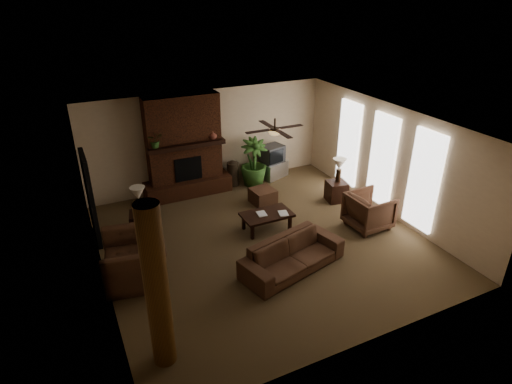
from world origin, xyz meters
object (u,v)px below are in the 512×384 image
floor_vase (233,171)px  armchair_left (134,252)px  coffee_table (267,216)px  side_table_left (141,223)px  lamp_left (138,195)px  tv_stand (273,169)px  sofa (293,250)px  armchair_right (369,209)px  lamp_right (339,166)px  ottoman (263,196)px  side_table_right (336,191)px  log_column (157,289)px  floor_plant (254,172)px

floor_vase → armchair_left: bearing=-137.2°
coffee_table → floor_vase: (0.26, 2.69, 0.06)m
side_table_left → lamp_left: 0.73m
tv_stand → side_table_left: (-4.36, -1.58, 0.03)m
sofa → side_table_left: 3.74m
armchair_right → lamp_right: 1.65m
armchair_left → lamp_right: armchair_left is taller
coffee_table → ottoman: 1.40m
armchair_right → lamp_right: bearing=-8.6°
armchair_left → lamp_right: bearing=111.1°
sofa → side_table_right: bearing=25.6°
armchair_left → log_column: bearing=8.8°
coffee_table → side_table_left: (-2.76, 1.11, -0.10)m
armchair_right → ottoman: bearing=35.9°
armchair_right → floor_vase: 4.18m
armchair_left → coffee_table: size_ratio=1.15×
ottoman → tv_stand: (1.06, 1.40, 0.05)m
side_table_right → lamp_right: bearing=38.1°
ottoman → side_table_left: 3.31m
armchair_right → floor_plant: 3.72m
log_column → side_table_left: 4.16m
armchair_right → ottoman: armchair_right is taller
sofa → armchair_left: size_ratio=1.64×
floor_vase → lamp_right: 3.10m
log_column → coffee_table: bearing=41.2°
floor_vase → side_table_left: size_ratio=1.40×
side_table_left → side_table_right: 5.20m
floor_vase → floor_plant: size_ratio=0.55×
log_column → tv_stand: bearing=48.7°
side_table_left → tv_stand: bearing=19.9°
coffee_table → side_table_left: side_table_left is taller
armchair_right → side_table_left: armchair_right is taller
floor_vase → floor_plant: (0.57, -0.23, -0.04)m
armchair_left → lamp_left: bearing=174.1°
sofa → lamp_left: size_ratio=3.49×
log_column → armchair_right: (5.55, 1.90, -0.92)m
armchair_left → ottoman: armchair_left is taller
log_column → armchair_left: log_column is taller
sofa → tv_stand: (1.84, 4.33, -0.19)m
lamp_right → log_column: bearing=-148.9°
sofa → tv_stand: sofa is taller
sofa → side_table_left: sofa is taller
armchair_right → floor_vase: (-2.02, 3.65, -0.05)m
side_table_right → tv_stand: bearing=110.6°
tv_stand → sofa: bearing=-133.9°
armchair_left → coffee_table: 3.27m
lamp_left → lamp_right: size_ratio=1.00×
armchair_right → lamp_right: (0.18, 1.55, 0.52)m
ottoman → floor_vase: (-0.28, 1.40, 0.23)m
floor_plant → lamp_left: bearing=-159.9°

